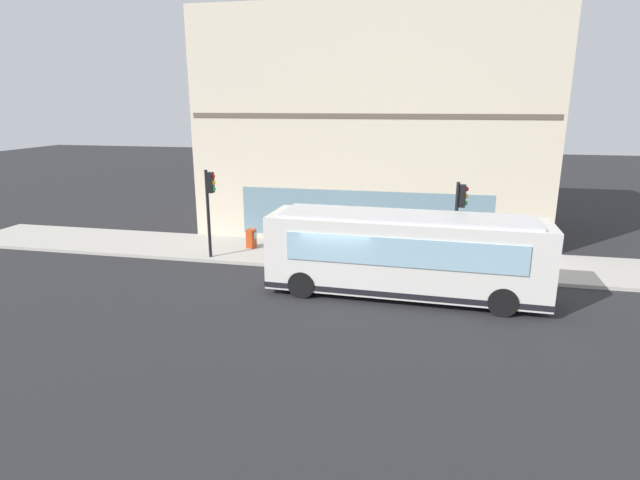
{
  "coord_description": "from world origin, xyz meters",
  "views": [
    {
      "loc": [
        -17.63,
        -3.13,
        6.92
      ],
      "look_at": [
        2.33,
        1.19,
        1.42
      ],
      "focal_mm": 28.59,
      "sensor_mm": 36.0,
      "label": 1
    }
  ],
  "objects": [
    {
      "name": "pedestrian_walking_along_curb",
      "position": [
        3.67,
        3.74,
        1.06
      ],
      "size": [
        0.32,
        0.32,
        1.6
      ],
      "color": "#B23338",
      "rests_on": "sidewalk_curb"
    },
    {
      "name": "city_bus_nearside",
      "position": [
        0.46,
        -2.38,
        1.55
      ],
      "size": [
        2.86,
        10.11,
        3.07
      ],
      "color": "silver",
      "rests_on": "ground"
    },
    {
      "name": "pedestrian_near_building_entrance",
      "position": [
        5.26,
        -2.0,
        1.12
      ],
      "size": [
        0.32,
        0.32,
        1.68
      ],
      "color": "#B23338",
      "rests_on": "sidewalk_curb"
    },
    {
      "name": "fire_hydrant",
      "position": [
        5.68,
        -1.12,
        0.51
      ],
      "size": [
        0.35,
        0.35,
        0.74
      ],
      "color": "gold",
      "rests_on": "sidewalk_curb"
    },
    {
      "name": "building_corner",
      "position": [
        11.64,
        0.0,
        5.76
      ],
      "size": [
        9.77,
        17.68,
        11.53
      ],
      "color": "beige",
      "rests_on": "ground"
    },
    {
      "name": "traffic_light_near_corner",
      "position": [
        3.09,
        -4.38,
        2.77
      ],
      "size": [
        0.32,
        0.49,
        3.76
      ],
      "color": "black",
      "rests_on": "sidewalk_curb"
    },
    {
      "name": "sidewalk_curb",
      "position": [
        4.69,
        0.0,
        0.07
      ],
      "size": [
        4.18,
        40.0,
        0.15
      ],
      "primitive_type": "cube",
      "color": "#B2ADA3",
      "rests_on": "ground"
    },
    {
      "name": "newspaper_vending_box",
      "position": [
        4.93,
        5.15,
        0.6
      ],
      "size": [
        0.44,
        0.42,
        0.9
      ],
      "color": "#BF3F19",
      "rests_on": "sidewalk_curb"
    },
    {
      "name": "traffic_light_down_block",
      "position": [
        3.05,
        6.33,
        2.91
      ],
      "size": [
        0.32,
        0.49,
        3.96
      ],
      "color": "black",
      "rests_on": "sidewalk_curb"
    },
    {
      "name": "ground",
      "position": [
        0.0,
        0.0,
        0.0
      ],
      "size": [
        120.0,
        120.0,
        0.0
      ],
      "primitive_type": "plane",
      "color": "#262628"
    }
  ]
}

